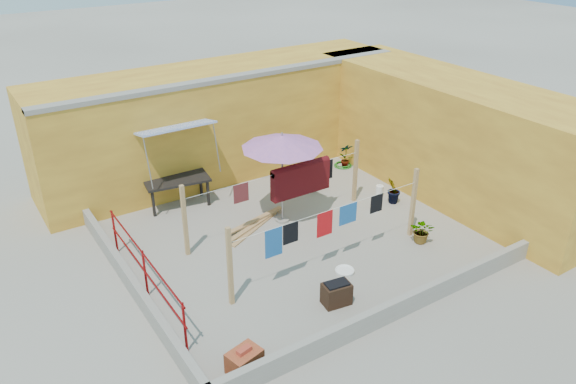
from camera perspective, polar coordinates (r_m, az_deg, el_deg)
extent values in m
plane|color=#9E998E|center=(13.86, 0.73, -4.76)|extent=(80.00, 80.00, 0.00)
cube|color=gold|center=(17.11, -6.67, 7.30)|extent=(11.00, 2.40, 3.20)
cube|color=gray|center=(15.76, -5.19, 11.58)|extent=(11.00, 0.35, 0.12)
cube|color=#2D51B2|center=(14.76, -11.34, 6.44)|extent=(2.00, 0.79, 0.22)
cylinder|color=gray|center=(14.38, -14.02, 2.80)|extent=(0.03, 0.30, 1.28)
cylinder|color=gray|center=(15.02, -7.24, 4.46)|extent=(0.03, 0.30, 1.28)
cube|color=gold|center=(16.35, 16.18, 5.46)|extent=(2.40, 9.00, 3.20)
cube|color=gray|center=(11.47, 10.92, -11.58)|extent=(8.30, 0.16, 0.44)
cube|color=gray|center=(12.32, -15.46, -9.13)|extent=(0.16, 7.30, 0.44)
cylinder|color=maroon|center=(10.50, -10.44, -13.40)|extent=(0.05, 0.05, 1.10)
cylinder|color=maroon|center=(12.03, -14.30, -8.02)|extent=(0.05, 0.05, 1.10)
cylinder|color=maroon|center=(13.68, -17.19, -3.88)|extent=(0.05, 0.05, 1.10)
cylinder|color=maroon|center=(11.75, -14.57, -6.02)|extent=(0.04, 4.20, 0.04)
cylinder|color=maroon|center=(12.00, -14.33, -7.83)|extent=(0.04, 4.20, 0.04)
cube|color=tan|center=(11.30, -5.92, -7.56)|extent=(0.09, 0.09, 1.80)
cube|color=tan|center=(13.92, 12.60, -1.07)|extent=(0.09, 0.09, 1.80)
cube|color=tan|center=(15.35, 6.87, 2.13)|extent=(0.09, 0.09, 1.80)
cube|color=tan|center=(13.02, -10.44, -2.90)|extent=(0.09, 0.09, 1.80)
cylinder|color=silver|center=(12.15, 4.44, -1.80)|extent=(5.00, 0.01, 0.01)
cylinder|color=silver|center=(13.77, -1.09, 1.86)|extent=(5.00, 0.01, 0.01)
cube|color=#460B0F|center=(14.26, 1.28, 1.23)|extent=(1.68, 0.22, 0.79)
cube|color=black|center=(14.67, 3.98, 2.27)|extent=(0.35, 0.02, 0.54)
cube|color=maroon|center=(13.42, -4.79, -0.10)|extent=(0.40, 0.02, 0.49)
cube|color=#1B5295|center=(11.59, -1.46, -5.15)|extent=(0.41, 0.02, 0.66)
cube|color=black|center=(11.74, 0.27, -4.19)|extent=(0.37, 0.02, 0.48)
cube|color=#B70E13|center=(12.21, 3.75, -3.23)|extent=(0.40, 0.02, 0.59)
cube|color=#1B5295|center=(12.53, 6.12, -2.21)|extent=(0.47, 0.02, 0.49)
cube|color=black|center=(13.01, 8.98, -1.15)|extent=(0.35, 0.02, 0.45)
cylinder|color=gray|center=(14.62, -0.56, -2.82)|extent=(0.36, 0.36, 0.06)
cylinder|color=gray|center=(14.10, -0.58, 1.20)|extent=(0.04, 0.04, 2.33)
cone|color=#B7629E|center=(13.68, -0.60, 5.14)|extent=(2.66, 2.66, 0.32)
cylinder|color=gray|center=(13.61, -0.61, 5.85)|extent=(0.04, 0.04, 0.10)
cube|color=black|center=(15.34, -11.24, 1.21)|extent=(1.80, 1.09, 0.06)
cube|color=black|center=(15.08, -13.51, -1.16)|extent=(0.06, 0.06, 0.74)
cube|color=black|center=(15.68, -14.05, -0.10)|extent=(0.06, 0.06, 0.74)
cube|color=black|center=(15.37, -8.12, -0.10)|extent=(0.06, 0.06, 0.74)
cube|color=black|center=(15.96, -8.85, 0.90)|extent=(0.06, 0.06, 0.74)
cube|color=#984723|center=(10.23, -4.44, -16.78)|extent=(0.66, 0.54, 0.42)
cube|color=#B33F2A|center=(10.05, -4.50, -15.73)|extent=(0.29, 0.18, 0.08)
cube|color=tan|center=(14.26, -3.44, -3.74)|extent=(1.78, 1.00, 0.04)
cube|color=tan|center=(14.36, -3.41, -3.30)|extent=(1.84, 0.85, 0.04)
cube|color=tan|center=(14.47, -3.37, -2.87)|extent=(1.91, 0.60, 0.04)
cube|color=black|center=(11.67, 4.94, -10.27)|extent=(0.62, 0.46, 0.47)
cube|color=black|center=(11.52, 4.99, -9.26)|extent=(0.51, 0.35, 0.04)
cylinder|color=white|center=(12.71, 5.78, -8.00)|extent=(0.41, 0.41, 0.05)
torus|color=white|center=(12.70, 5.79, -7.90)|extent=(0.44, 0.44, 0.04)
cylinder|color=white|center=(15.20, 8.84, -1.35)|extent=(0.24, 0.24, 0.33)
cylinder|color=white|center=(15.12, 8.89, -0.73)|extent=(0.07, 0.07, 0.05)
cylinder|color=white|center=(16.06, 9.28, 0.14)|extent=(0.22, 0.22, 0.30)
cylinder|color=white|center=(15.98, 9.33, 0.68)|extent=(0.06, 0.06, 0.05)
torus|color=#1B7319|center=(17.82, 5.59, 2.70)|extent=(0.57, 0.57, 0.04)
torus|color=#1B7319|center=(17.81, 5.60, 2.83)|extent=(0.48, 0.48, 0.04)
imported|color=#205317|center=(16.12, 2.60, 1.45)|extent=(0.82, 0.77, 0.72)
imported|color=#205317|center=(17.02, 3.43, 2.59)|extent=(0.35, 0.35, 0.59)
imported|color=#205317|center=(17.59, 5.88, 3.72)|extent=(0.49, 0.39, 0.81)
imported|color=#205317|center=(15.57, 10.68, 0.16)|extent=(0.56, 0.54, 0.79)
imported|color=#205317|center=(13.94, 13.49, -3.86)|extent=(0.74, 0.75, 0.64)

